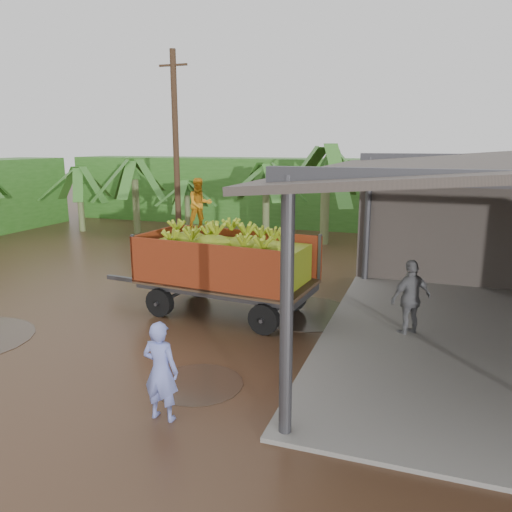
{
  "coord_description": "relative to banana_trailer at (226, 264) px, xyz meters",
  "views": [
    {
      "loc": [
        7.16,
        -10.36,
        4.43
      ],
      "look_at": [
        2.91,
        1.76,
        1.5
      ],
      "focal_mm": 35.0,
      "sensor_mm": 36.0,
      "label": 1
    }
  ],
  "objects": [
    {
      "name": "ground",
      "position": [
        -2.26,
        -1.27,
        -1.35
      ],
      "size": [
        100.0,
        100.0,
        0.0
      ],
      "primitive_type": "plane",
      "color": "black",
      "rests_on": "ground"
    },
    {
      "name": "hedge_north",
      "position": [
        -4.26,
        14.73,
        0.45
      ],
      "size": [
        22.0,
        3.0,
        3.6
      ],
      "primitive_type": "cube",
      "color": "#2D661E",
      "rests_on": "ground"
    },
    {
      "name": "banana_trailer",
      "position": [
        0.0,
        0.0,
        0.0
      ],
      "size": [
        6.32,
        2.61,
        3.5
      ],
      "rotation": [
        0.0,
        0.0,
        -0.1
      ],
      "color": "#A63517",
      "rests_on": "ground"
    },
    {
      "name": "man_blue",
      "position": [
        1.0,
        -5.15,
        -0.51
      ],
      "size": [
        0.62,
        0.41,
        1.68
      ],
      "primitive_type": "imported",
      "rotation": [
        0.0,
        0.0,
        3.13
      ],
      "color": "#7986DD",
      "rests_on": "ground"
    },
    {
      "name": "man_grey",
      "position": [
        4.64,
        -0.07,
        -0.44
      ],
      "size": [
        1.1,
        1.05,
        1.83
      ],
      "primitive_type": "imported",
      "rotation": [
        0.0,
        0.0,
        3.87
      ],
      "color": "slate",
      "rests_on": "ground"
    },
    {
      "name": "utility_pole",
      "position": [
        -4.89,
        6.59,
        2.68
      ],
      "size": [
        1.2,
        0.24,
        7.95
      ],
      "color": "#47301E",
      "rests_on": "ground"
    },
    {
      "name": "banana_plants",
      "position": [
        -7.74,
        4.8,
        0.55
      ],
      "size": [
        24.9,
        20.24,
        4.38
      ],
      "color": "#2D661E",
      "rests_on": "ground"
    }
  ]
}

